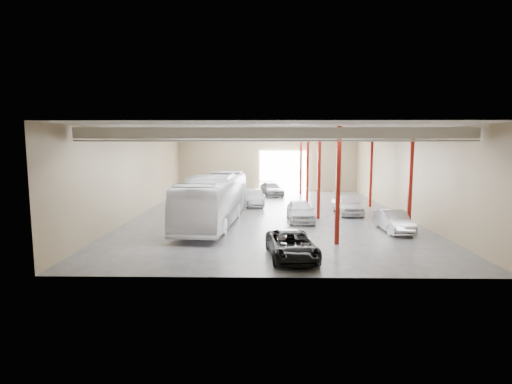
{
  "coord_description": "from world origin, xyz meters",
  "views": [
    {
      "loc": [
        -0.64,
        -33.38,
        6.07
      ],
      "look_at": [
        -1.15,
        -2.51,
        2.2
      ],
      "focal_mm": 28.0,
      "sensor_mm": 36.0,
      "label": 1
    }
  ],
  "objects_px": {
    "coach_bus": "(214,199)",
    "car_row_b": "(253,198)",
    "black_sedan": "(292,245)",
    "car_right_near": "(394,221)",
    "car_row_a": "(300,211)",
    "car_right_far": "(347,204)",
    "car_row_c": "(271,189)"
  },
  "relations": [
    {
      "from": "black_sedan",
      "to": "car_row_a",
      "type": "xyz_separation_m",
      "value": [
        1.38,
        10.0,
        0.12
      ]
    },
    {
      "from": "car_row_b",
      "to": "car_right_far",
      "type": "distance_m",
      "value": 9.18
    },
    {
      "from": "car_row_c",
      "to": "car_right_near",
      "type": "bearing_deg",
      "value": -80.31
    },
    {
      "from": "car_row_c",
      "to": "car_row_b",
      "type": "bearing_deg",
      "value": -117.71
    },
    {
      "from": "black_sedan",
      "to": "car_row_b",
      "type": "height_order",
      "value": "car_row_b"
    },
    {
      "from": "black_sedan",
      "to": "car_row_a",
      "type": "distance_m",
      "value": 10.1
    },
    {
      "from": "car_row_c",
      "to": "car_right_near",
      "type": "distance_m",
      "value": 20.16
    },
    {
      "from": "black_sedan",
      "to": "car_right_near",
      "type": "xyz_separation_m",
      "value": [
        7.4,
        6.47,
        0.02
      ]
    },
    {
      "from": "car_row_a",
      "to": "car_right_near",
      "type": "bearing_deg",
      "value": -31.15
    },
    {
      "from": "coach_bus",
      "to": "black_sedan",
      "type": "height_order",
      "value": "coach_bus"
    },
    {
      "from": "coach_bus",
      "to": "car_row_a",
      "type": "distance_m",
      "value": 6.71
    },
    {
      "from": "car_row_a",
      "to": "car_row_b",
      "type": "xyz_separation_m",
      "value": [
        -3.81,
        7.5,
        -0.04
      ]
    },
    {
      "from": "car_right_near",
      "to": "car_right_far",
      "type": "distance_m",
      "value": 6.91
    },
    {
      "from": "coach_bus",
      "to": "car_row_c",
      "type": "height_order",
      "value": "coach_bus"
    },
    {
      "from": "coach_bus",
      "to": "car_row_a",
      "type": "height_order",
      "value": "coach_bus"
    },
    {
      "from": "black_sedan",
      "to": "car_right_near",
      "type": "bearing_deg",
      "value": 35.31
    },
    {
      "from": "coach_bus",
      "to": "car_right_near",
      "type": "distance_m",
      "value": 12.83
    },
    {
      "from": "coach_bus",
      "to": "car_right_near",
      "type": "relative_size",
      "value": 2.98
    },
    {
      "from": "car_row_b",
      "to": "car_right_far",
      "type": "bearing_deg",
      "value": -35.63
    },
    {
      "from": "coach_bus",
      "to": "car_right_far",
      "type": "bearing_deg",
      "value": 26.68
    },
    {
      "from": "car_row_b",
      "to": "car_row_c",
      "type": "xyz_separation_m",
      "value": [
        1.9,
        7.5,
        -0.05
      ]
    },
    {
      "from": "black_sedan",
      "to": "coach_bus",
      "type": "bearing_deg",
      "value": 114.34
    },
    {
      "from": "car_row_c",
      "to": "car_right_near",
      "type": "relative_size",
      "value": 1.14
    },
    {
      "from": "car_right_near",
      "to": "car_row_a",
      "type": "bearing_deg",
      "value": 147.07
    },
    {
      "from": "car_row_b",
      "to": "car_right_far",
      "type": "height_order",
      "value": "car_right_far"
    },
    {
      "from": "black_sedan",
      "to": "car_right_far",
      "type": "bearing_deg",
      "value": 60.91
    },
    {
      "from": "coach_bus",
      "to": "car_right_far",
      "type": "height_order",
      "value": "coach_bus"
    },
    {
      "from": "car_right_far",
      "to": "car_right_near",
      "type": "bearing_deg",
      "value": -78.72
    },
    {
      "from": "car_row_b",
      "to": "car_row_c",
      "type": "relative_size",
      "value": 0.94
    },
    {
      "from": "coach_bus",
      "to": "car_row_a",
      "type": "xyz_separation_m",
      "value": [
        6.53,
        1.14,
        -1.02
      ]
    },
    {
      "from": "coach_bus",
      "to": "car_row_b",
      "type": "height_order",
      "value": "coach_bus"
    },
    {
      "from": "car_row_b",
      "to": "car_right_near",
      "type": "distance_m",
      "value": 14.78
    }
  ]
}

